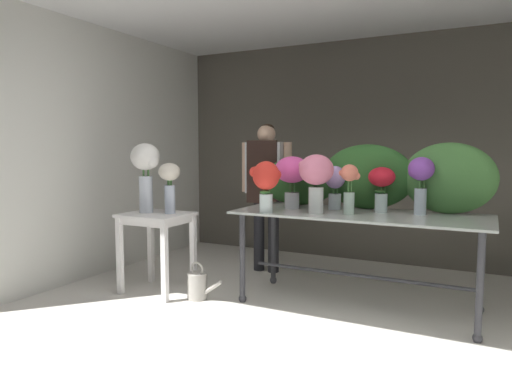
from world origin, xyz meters
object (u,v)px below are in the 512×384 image
Objects in this scene: vase_lilac_snapdragons at (335,184)px; watering_can at (198,285)px; display_table_glass at (359,227)px; florist at (266,181)px; vase_coral_freesia at (349,185)px; vase_scarlet_tulips at (266,180)px; vase_rosy_peonies at (316,176)px; side_table_white at (157,226)px; vase_violet_hydrangea at (421,178)px; vase_crimson_roses at (382,183)px; vase_fuchsia_carnations at (292,174)px; vase_cream_lisianthus_tall at (169,182)px; vase_white_roses_tall at (146,168)px.

watering_can is at bearing -152.53° from vase_lilac_snapdragons.
vase_lilac_snapdragons is at bearing 27.47° from watering_can.
florist is (-1.22, 0.71, 0.31)m from display_table_glass.
vase_scarlet_tulips is (-0.66, -0.23, 0.04)m from vase_coral_freesia.
vase_lilac_snapdragons is 0.34m from vase_rosy_peonies.
side_table_white is 2.41m from vase_violet_hydrangea.
vase_crimson_roses is (1.37, -0.59, 0.06)m from florist.
display_table_glass is 4.41× the size of vase_violet_hydrangea.
side_table_white is 0.46× the size of florist.
vase_fuchsia_carnations is (-0.78, -0.10, 0.07)m from vase_crimson_roses.
vase_violet_hydrangea is at bearing 2.80° from vase_crimson_roses.
vase_fuchsia_carnations is 1.15m from vase_cream_lisianthus_tall.
vase_cream_lisianthus_tall reaches higher than side_table_white.
display_table_glass is 0.88m from vase_scarlet_tulips.
vase_coral_freesia is at bearing 9.20° from vase_cream_lisianthus_tall.
side_table_white is 0.69m from watering_can.
vase_violet_hydrangea is at bearing 0.52° from vase_lilac_snapdragons.
vase_coral_freesia is 0.87× the size of vase_cream_lisianthus_tall.
side_table_white is 1.37m from vase_fuchsia_carnations.
vase_cream_lisianthus_tall is (0.24, 0.05, -0.12)m from vase_white_roses_tall.
vase_rosy_peonies is at bearing -149.58° from display_table_glass.
vase_white_roses_tall reaches higher than vase_rosy_peonies.
vase_white_roses_tall is at bearing -161.31° from vase_fuchsia_carnations.
vase_lilac_snapdragons is 0.41m from vase_crimson_roses.
vase_scarlet_tulips is (0.50, -1.05, 0.09)m from florist.
vase_coral_freesia is 0.58m from vase_fuchsia_carnations.
vase_rosy_peonies is at bearing 9.06° from side_table_white.
vase_coral_freesia is at bearing -133.09° from vase_crimson_roses.
vase_violet_hydrangea is 2.47m from vase_white_roses_tall.
vase_crimson_roses is at bearing 7.63° from vase_fuchsia_carnations.
vase_white_roses_tall reaches higher than display_table_glass.
florist reaches higher than vase_scarlet_tulips.
vase_violet_hydrangea is 1.27m from vase_scarlet_tulips.
florist is 2.47× the size of vase_white_roses_tall.
vase_scarlet_tulips is at bearing -64.24° from florist.
side_table_white is at bearing -166.79° from display_table_glass.
vase_violet_hydrangea reaches higher than display_table_glass.
vase_lilac_snapdragons is at bearing 178.78° from vase_crimson_roses.
vase_violet_hydrangea is at bearing 13.81° from side_table_white.
vase_crimson_roses is (0.16, 0.12, 0.37)m from display_table_glass.
vase_coral_freesia is 1.66m from vase_cream_lisianthus_tall.
vase_coral_freesia reaches higher than side_table_white.
vase_coral_freesia reaches higher than vase_crimson_roses.
vase_fuchsia_carnations is (-0.37, -0.11, 0.09)m from vase_lilac_snapdragons.
display_table_glass is 0.65m from vase_violet_hydrangea.
vase_rosy_peonies reaches higher than vase_crimson_roses.
side_table_white is at bearing -169.75° from vase_coral_freesia.
display_table_glass is at bearing -1.46° from vase_fuchsia_carnations.
vase_fuchsia_carnations is at bearing -49.41° from florist.
florist is 1.35m from vase_white_roses_tall.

